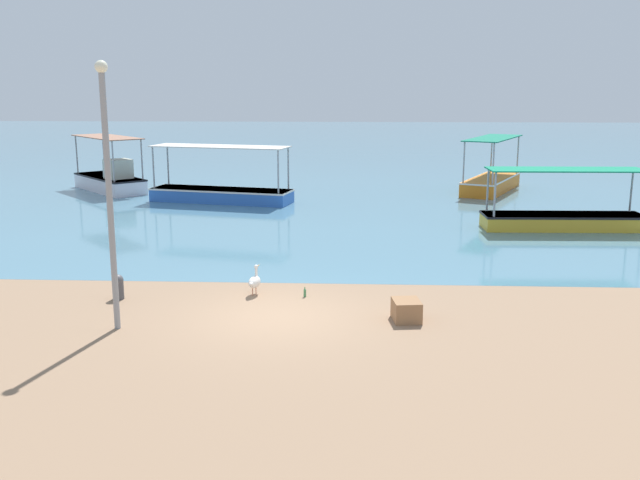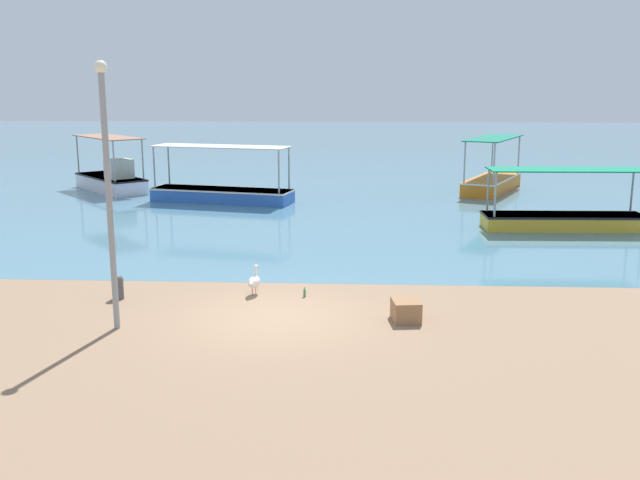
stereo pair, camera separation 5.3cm
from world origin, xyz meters
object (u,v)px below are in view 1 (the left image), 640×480
Objects in this scene: lamp_post at (109,183)px; pelican at (254,281)px; fishing_boat_far_right at (111,179)px; fishing_boat_near_left at (563,217)px; mooring_bollard at (118,286)px; cargo_crate at (406,310)px; glass_bottle at (305,293)px; fishing_boat_center at (221,191)px; fishing_boat_far_left at (491,181)px.

pelican is at bearing 45.34° from lamp_post.
fishing_boat_far_right is 6.48× the size of pelican.
fishing_boat_far_right is 0.83× the size of fishing_boat_near_left.
mooring_bollard reaches higher than cargo_crate.
lamp_post is at bearing -146.91° from glass_bottle.
pelican is (3.76, -15.40, -0.14)m from fishing_boat_center.
cargo_crate is at bearing 7.55° from lamp_post.
fishing_boat_center reaches higher than cargo_crate.
fishing_boat_far_left is 24.26m from mooring_bollard.
fishing_boat_near_left is (21.10, -9.15, -0.18)m from fishing_boat_far_right.
fishing_boat_far_left is at bearing 95.16° from fishing_boat_near_left.
fishing_boat_far_right is 7.28m from fishing_boat_center.
fishing_boat_center is 15.97m from mooring_bollard.
fishing_boat_near_left is 23.20× the size of glass_bottle.
lamp_post is (0.94, -18.24, 2.88)m from fishing_boat_center.
fishing_boat_center reaches higher than fishing_boat_near_left.
cargo_crate is (14.21, -20.59, -0.41)m from fishing_boat_far_right.
lamp_post is at bearing -134.66° from pelican.
cargo_crate is 3.16m from glass_bottle.
fishing_boat_far_right reaches higher than fishing_boat_far_left.
fishing_boat_center is 15.73m from fishing_boat_near_left.
pelican reaches higher than cargo_crate.
pelican is 0.13× the size of lamp_post.
fishing_boat_near_left is at bearing -84.84° from fishing_boat_far_left.
mooring_bollard is 4.93m from glass_bottle.
pelican reaches higher than glass_bottle.
fishing_boat_center is at bearing 103.71° from pelican.
lamp_post is 22.45× the size of glass_bottle.
fishing_boat_center is 10.63× the size of mooring_bollard.
cargo_crate is (-6.89, -11.45, -0.23)m from fishing_boat_near_left.
fishing_boat_far_right is 0.86× the size of lamp_post.
fishing_boat_near_left is at bearing 42.15° from lamp_post.
cargo_crate is at bearing -26.39° from pelican.
fishing_boat_far_left is at bearing 2.80° from fishing_boat_far_right.
fishing_boat_far_left is 10.18m from fishing_boat_near_left.
cargo_crate is at bearing -105.47° from fishing_boat_far_left.
fishing_boat_far_left is 0.87× the size of fishing_boat_center.
pelican is 4.39m from cargo_crate.
fishing_boat_far_right is 22.91m from lamp_post.
fishing_boat_center is at bearing 157.95° from fishing_boat_near_left.
lamp_post is (-12.72, -22.47, 2.84)m from fishing_boat_far_left.
pelican is (-10.82, -9.49, -0.10)m from fishing_boat_near_left.
pelican is 1.20× the size of mooring_bollard.
fishing_boat_center is at bearing 92.96° from lamp_post.
fishing_boat_far_left is at bearing 56.34° from mooring_bollard.
pelican is 5.01m from lamp_post.
fishing_boat_far_right is 19.24× the size of glass_bottle.
cargo_crate is (-5.97, -21.58, -0.30)m from fishing_boat_far_left.
fishing_boat_far_left is at bearing 60.49° from lamp_post.
fishing_boat_center is at bearing 90.77° from mooring_bollard.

